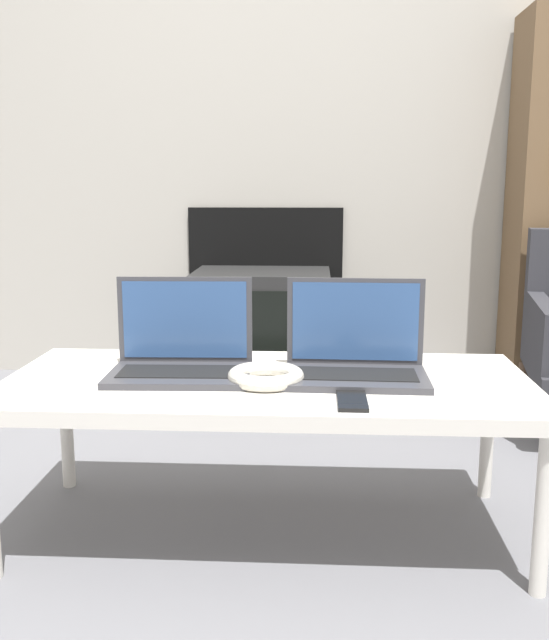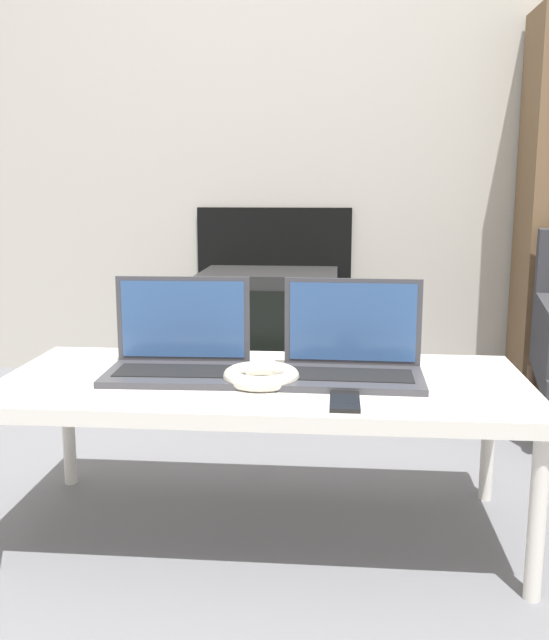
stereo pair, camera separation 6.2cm
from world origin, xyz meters
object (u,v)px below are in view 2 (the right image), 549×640
(laptop_left, at_px, (179,352))
(phone, at_px, (345,401))
(tv, at_px, (270,330))
(laptop_right, at_px, (352,356))
(headphones, at_px, (262,376))

(laptop_left, distance_m, phone, 0.46)
(laptop_left, height_order, tv, laptop_left)
(laptop_right, relative_size, phone, 2.34)
(laptop_left, xyz_separation_m, phone, (0.41, -0.21, -0.05))
(phone, height_order, tv, tv)
(laptop_right, distance_m, phone, 0.22)
(tv, bearing_deg, laptop_right, -75.83)
(laptop_right, height_order, headphones, laptop_right)
(laptop_left, bearing_deg, phone, -29.45)
(headphones, bearing_deg, laptop_left, 160.19)
(headphones, bearing_deg, phone, -34.86)
(laptop_left, xyz_separation_m, laptop_right, (0.42, 0.00, 0.00))
(phone, distance_m, tv, 1.53)
(phone, bearing_deg, tv, 101.58)
(headphones, height_order, phone, headphones)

